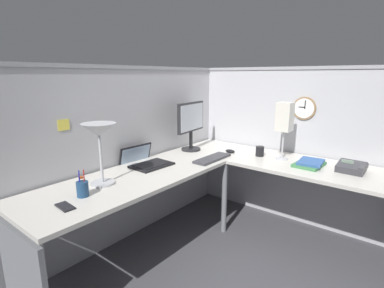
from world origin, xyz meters
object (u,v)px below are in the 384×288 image
object	(u,v)px
computer_mouse	(230,151)
book_stack	(310,163)
desk_lamp_dome	(99,135)
pen_cup	(83,189)
keyboard	(212,158)
wall_clock	(304,108)
cell_phone	(65,207)
coffee_mug	(260,151)
office_phone	(352,168)
monitor	(191,123)
laptop	(145,161)
desk_lamp_paper	(285,119)

from	to	relation	value
computer_mouse	book_stack	size ratio (longest dim) A/B	0.35
desk_lamp_dome	pen_cup	xyz separation A→B (m)	(-0.21, -0.09, -0.31)
keyboard	wall_clock	bearing A→B (deg)	-38.15
cell_phone	coffee_mug	distance (m)	1.81
office_phone	coffee_mug	world-z (taller)	office_phone
monitor	pen_cup	world-z (taller)	monitor
laptop	book_stack	size ratio (longest dim) A/B	1.32
cell_phone	desk_lamp_paper	xyz separation A→B (m)	(1.80, -0.61, 0.38)
pen_cup	book_stack	size ratio (longest dim) A/B	0.60
laptop	book_stack	xyz separation A→B (m)	(0.86, -1.16, -0.00)
wall_clock	cell_phone	bearing A→B (deg)	161.98
laptop	monitor	bearing A→B (deg)	-1.55
computer_mouse	desk_lamp_paper	size ratio (longest dim) A/B	0.20
pen_cup	wall_clock	xyz separation A→B (m)	(1.95, -0.75, 0.40)
pen_cup	cell_phone	bearing A→B (deg)	-157.91
pen_cup	cell_phone	size ratio (longest dim) A/B	1.25
desk_lamp_dome	book_stack	size ratio (longest dim) A/B	1.49
monitor	cell_phone	size ratio (longest dim) A/B	3.47
desk_lamp_dome	pen_cup	bearing A→B (deg)	-157.52
book_stack	coffee_mug	size ratio (longest dim) A/B	3.10
book_stack	desk_lamp_paper	world-z (taller)	desk_lamp_paper
monitor	desk_lamp_paper	distance (m)	0.92
laptop	office_phone	size ratio (longest dim) A/B	1.86
monitor	pen_cup	size ratio (longest dim) A/B	2.78
monitor	office_phone	world-z (taller)	monitor
desk_lamp_paper	keyboard	bearing A→B (deg)	130.02
monitor	wall_clock	size ratio (longest dim) A/B	2.27
computer_mouse	pen_cup	world-z (taller)	pen_cup
keyboard	coffee_mug	world-z (taller)	coffee_mug
laptop	coffee_mug	bearing A→B (deg)	-38.05
desk_lamp_dome	cell_phone	distance (m)	0.54
laptop	wall_clock	xyz separation A→B (m)	(1.21, -0.97, 0.43)
monitor	desk_lamp_paper	bearing A→B (deg)	-73.12
laptop	desk_lamp_paper	world-z (taller)	desk_lamp_paper
book_stack	pen_cup	bearing A→B (deg)	149.27
laptop	desk_lamp_dome	bearing A→B (deg)	-165.99
monitor	desk_lamp_paper	xyz separation A→B (m)	(0.27, -0.88, 0.09)
keyboard	office_phone	world-z (taller)	office_phone
office_phone	desk_lamp_paper	size ratio (longest dim) A/B	0.40
laptop	desk_lamp_dome	xyz separation A→B (m)	(-0.53, -0.13, 0.34)
keyboard	pen_cup	distance (m)	1.24
computer_mouse	pen_cup	size ratio (longest dim) A/B	0.58
keyboard	pen_cup	xyz separation A→B (m)	(-1.22, 0.18, 0.04)
coffee_mug	wall_clock	xyz separation A→B (m)	(0.33, -0.28, 0.41)
computer_mouse	book_stack	xyz separation A→B (m)	(0.06, -0.77, 0.00)
computer_mouse	book_stack	distance (m)	0.77
keyboard	monitor	bearing A→B (deg)	68.11
monitor	laptop	world-z (taller)	monitor
monitor	book_stack	bearing A→B (deg)	-79.28
cell_phone	desk_lamp_paper	bearing A→B (deg)	-14.37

